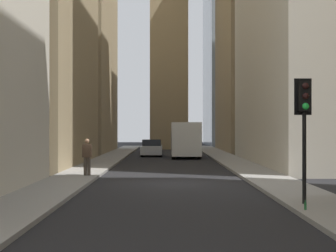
% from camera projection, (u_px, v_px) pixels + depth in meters
% --- Properties ---
extents(ground_plane, '(135.00, 135.00, 0.00)m').
position_uv_depth(ground_plane, '(170.00, 183.00, 22.78)').
color(ground_plane, black).
extents(sidewalk_right, '(90.00, 2.20, 0.14)m').
position_uv_depth(sidewalk_right, '(66.00, 182.00, 22.76)').
color(sidewalk_right, gray).
rests_on(sidewalk_right, ground_plane).
extents(sidewalk_left, '(90.00, 2.20, 0.14)m').
position_uv_depth(sidewalk_left, '(274.00, 182.00, 22.80)').
color(sidewalk_left, gray).
rests_on(sidewalk_left, ground_plane).
extents(building_left_far, '(15.09, 10.50, 27.37)m').
position_uv_depth(building_left_far, '(270.00, 18.00, 54.19)').
color(building_left_far, '#9E8966').
rests_on(building_left_far, ground_plane).
extents(delivery_truck, '(6.46, 2.25, 2.84)m').
position_uv_depth(delivery_truck, '(185.00, 140.00, 42.76)').
color(delivery_truck, silver).
rests_on(delivery_truck, ground_plane).
extents(sedan_silver, '(4.30, 1.78, 1.42)m').
position_uv_depth(sedan_silver, '(152.00, 148.00, 45.34)').
color(sedan_silver, '#B7BABF').
rests_on(sedan_silver, ground_plane).
extents(traffic_light_foreground, '(0.43, 0.52, 3.75)m').
position_uv_depth(traffic_light_foreground, '(304.00, 111.00, 15.69)').
color(traffic_light_foreground, black).
rests_on(traffic_light_foreground, sidewalk_left).
extents(pedestrian, '(0.26, 0.44, 1.75)m').
position_uv_depth(pedestrian, '(87.00, 155.00, 25.10)').
color(pedestrian, '#473D33').
rests_on(pedestrian, sidewalk_right).
extents(discarded_bottle, '(0.07, 0.07, 0.27)m').
position_uv_depth(discarded_bottle, '(305.00, 206.00, 14.50)').
color(discarded_bottle, '#236033').
rests_on(discarded_bottle, sidewalk_left).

